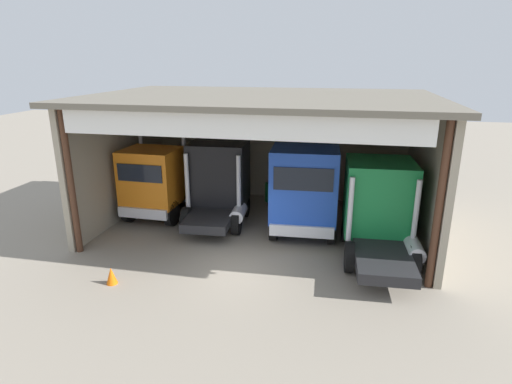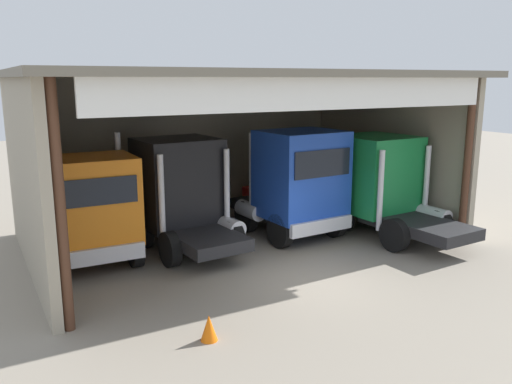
# 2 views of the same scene
# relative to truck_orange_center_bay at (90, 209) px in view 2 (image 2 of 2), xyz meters

# --- Properties ---
(ground_plane) EXTENTS (80.00, 80.00, 0.00)m
(ground_plane) POSITION_rel_truck_orange_center_bay_xyz_m (4.82, -4.11, -1.67)
(ground_plane) COLOR gray
(ground_plane) RESTS_ON ground
(workshop_shed) EXTENTS (13.50, 9.09, 5.57)m
(workshop_shed) POSITION_rel_truck_orange_center_bay_xyz_m (4.82, 0.91, 2.11)
(workshop_shed) COLOR #9E937F
(workshop_shed) RESTS_ON ground
(truck_orange_center_bay) EXTENTS (2.53, 4.96, 3.76)m
(truck_orange_center_bay) POSITION_rel_truck_orange_center_bay_xyz_m (0.00, 0.00, 0.00)
(truck_orange_center_bay) COLOR orange
(truck_orange_center_bay) RESTS_ON ground
(truck_black_right_bay) EXTENTS (2.77, 4.44, 3.51)m
(truck_black_right_bay) POSITION_rel_truck_orange_center_bay_xyz_m (2.88, 0.14, 0.16)
(truck_black_right_bay) COLOR black
(truck_black_right_bay) RESTS_ON ground
(truck_blue_center_right_bay) EXTENTS (2.87, 4.51, 3.68)m
(truck_blue_center_right_bay) POSITION_rel_truck_orange_center_bay_xyz_m (6.66, -0.66, 0.26)
(truck_blue_center_right_bay) COLOR #1E47B7
(truck_blue_center_right_bay) RESTS_ON ground
(truck_green_left_bay) EXTENTS (2.72, 5.32, 3.41)m
(truck_green_left_bay) POSITION_rel_truck_orange_center_bay_xyz_m (9.51, -1.71, 0.12)
(truck_green_left_bay) COLOR #197F3D
(truck_green_left_bay) RESTS_ON ground
(oil_drum) EXTENTS (0.58, 0.58, 0.94)m
(oil_drum) POSITION_rel_truck_orange_center_bay_xyz_m (4.64, 3.27, -1.20)
(oil_drum) COLOR #197233
(oil_drum) RESTS_ON ground
(tool_cart) EXTENTS (0.90, 0.60, 1.00)m
(tool_cart) POSITION_rel_truck_orange_center_bay_xyz_m (7.28, 3.27, -1.17)
(tool_cart) COLOR red
(tool_cart) RESTS_ON ground
(traffic_cone) EXTENTS (0.36, 0.36, 0.56)m
(traffic_cone) POSITION_rel_truck_orange_center_bay_xyz_m (1.06, -5.89, -1.39)
(traffic_cone) COLOR orange
(traffic_cone) RESTS_ON ground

